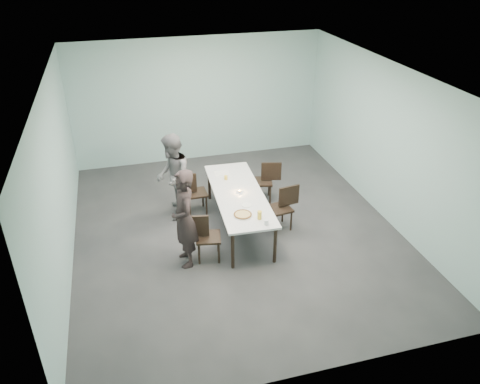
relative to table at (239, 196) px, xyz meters
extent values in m
plane|color=#333335|center=(-0.08, -0.10, -0.69)|extent=(7.00, 7.00, 0.00)
cube|color=#9CC4C2|center=(-0.08, 3.40, 0.81)|extent=(6.00, 0.02, 3.00)
cube|color=#9CC4C2|center=(-0.08, -3.60, 0.81)|extent=(6.00, 0.02, 3.00)
cube|color=#9CC4C2|center=(-3.08, -0.10, 0.81)|extent=(0.02, 7.00, 3.00)
cube|color=#9CC4C2|center=(2.92, -0.10, 0.81)|extent=(0.02, 7.00, 3.00)
cube|color=white|center=(-0.08, -0.10, 2.31)|extent=(6.00, 7.00, 0.02)
cube|color=white|center=(0.00, 0.00, 0.04)|extent=(1.02, 2.64, 0.04)
cylinder|color=black|center=(-0.43, -1.20, -0.34)|extent=(0.06, 0.06, 0.71)
cylinder|color=black|center=(-0.31, 1.24, -0.34)|extent=(0.06, 0.06, 0.71)
cylinder|color=black|center=(0.31, -1.24, -0.34)|extent=(0.06, 0.06, 0.71)
cylinder|color=black|center=(0.43, 1.20, -0.34)|extent=(0.06, 0.06, 0.71)
cube|color=black|center=(-0.76, -0.82, -0.26)|extent=(0.49, 0.49, 0.04)
cube|color=black|center=(-0.95, -0.78, -0.02)|extent=(0.42, 0.12, 0.40)
cylinder|color=black|center=(-0.96, -0.95, -0.49)|extent=(0.04, 0.04, 0.41)
cylinder|color=black|center=(-0.90, -0.62, -0.49)|extent=(0.04, 0.04, 0.41)
cylinder|color=black|center=(-0.63, -1.01, -0.49)|extent=(0.04, 0.04, 0.41)
cylinder|color=black|center=(-0.56, -0.68, -0.49)|extent=(0.04, 0.04, 0.41)
cube|color=black|center=(-0.68, 0.79, -0.26)|extent=(0.43, 0.43, 0.04)
cube|color=black|center=(-0.87, 0.79, -0.02)|extent=(0.42, 0.05, 0.40)
cylinder|color=black|center=(-0.85, 0.62, -0.49)|extent=(0.04, 0.04, 0.41)
cylinder|color=black|center=(-0.85, 0.96, -0.49)|extent=(0.04, 0.04, 0.41)
cylinder|color=black|center=(-0.51, 0.62, -0.49)|extent=(0.04, 0.04, 0.41)
cylinder|color=black|center=(-0.51, 0.96, -0.49)|extent=(0.04, 0.04, 0.41)
cube|color=black|center=(0.74, -0.23, -0.26)|extent=(0.48, 0.48, 0.04)
cube|color=black|center=(0.93, -0.21, -0.02)|extent=(0.42, 0.10, 0.40)
cylinder|color=black|center=(0.89, -0.04, -0.49)|extent=(0.04, 0.04, 0.41)
cylinder|color=black|center=(0.94, -0.38, -0.49)|extent=(0.04, 0.04, 0.41)
cylinder|color=black|center=(0.55, -0.09, -0.49)|extent=(0.04, 0.04, 0.41)
cylinder|color=black|center=(0.60, -0.43, -0.49)|extent=(0.04, 0.04, 0.41)
cube|color=black|center=(0.76, 0.91, -0.26)|extent=(0.51, 0.51, 0.04)
cube|color=black|center=(0.94, 0.86, -0.02)|extent=(0.42, 0.14, 0.40)
cylinder|color=black|center=(0.96, 1.03, -0.49)|extent=(0.04, 0.04, 0.41)
cylinder|color=black|center=(0.88, 0.70, -0.49)|extent=(0.04, 0.04, 0.41)
cylinder|color=black|center=(0.63, 1.12, -0.49)|extent=(0.04, 0.04, 0.41)
cylinder|color=black|center=(0.55, 0.79, -0.49)|extent=(0.04, 0.04, 0.41)
imported|color=black|center=(-1.16, -0.83, 0.18)|extent=(0.46, 0.66, 1.76)
imported|color=slate|center=(-1.12, 0.76, 0.17)|extent=(0.78, 0.94, 1.73)
cylinder|color=white|center=(-0.14, -0.78, 0.06)|extent=(0.34, 0.34, 0.01)
cylinder|color=#EFC888|center=(-0.14, -0.78, 0.08)|extent=(0.30, 0.30, 0.01)
torus|color=brown|center=(-0.14, -0.78, 0.08)|extent=(0.32, 0.32, 0.03)
cylinder|color=white|center=(0.02, -0.47, 0.06)|extent=(0.18, 0.18, 0.01)
cylinder|color=gold|center=(0.11, -0.96, 0.13)|extent=(0.08, 0.08, 0.15)
cylinder|color=silver|center=(0.16, -1.16, 0.10)|extent=(0.08, 0.08, 0.09)
cylinder|color=silver|center=(0.03, 0.02, 0.07)|extent=(0.06, 0.06, 0.03)
cylinder|color=orange|center=(0.03, 0.02, 0.10)|extent=(0.04, 0.04, 0.01)
cylinder|color=gold|center=(-0.10, 0.61, 0.10)|extent=(0.07, 0.07, 0.08)
cube|color=silver|center=(-0.11, 0.90, 0.06)|extent=(0.31, 0.23, 0.01)
camera|label=1|loc=(-1.99, -7.39, 4.32)|focal=35.00mm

